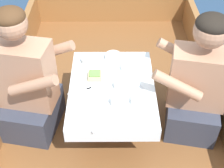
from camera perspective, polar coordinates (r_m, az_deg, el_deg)
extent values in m
plane|color=navy|center=(2.69, 0.01, -13.13)|extent=(60.00, 60.00, 0.00)
cube|color=brown|center=(2.56, 0.01, -10.96)|extent=(1.75, 3.35, 0.34)
cube|color=#936033|center=(3.60, -0.13, 14.15)|extent=(1.63, 0.06, 0.37)
cylinder|color=#B2B2B7|center=(2.31, 0.00, -4.44)|extent=(0.07, 0.07, 0.40)
cube|color=brown|center=(2.16, 0.00, -0.65)|extent=(0.56, 0.76, 0.02)
cube|color=white|center=(2.15, 0.00, -0.43)|extent=(0.59, 0.79, 0.00)
cube|color=white|center=(1.92, 0.06, -9.57)|extent=(0.59, 0.00, 0.10)
cube|color=white|center=(2.49, -0.05, 4.83)|extent=(0.59, 0.00, 0.10)
cube|color=#333847|center=(2.45, -14.25, -5.08)|extent=(0.44, 0.50, 0.26)
cube|color=tan|center=(2.19, -15.87, 1.65)|extent=(0.43, 0.29, 0.49)
sphere|color=tan|center=(1.97, -18.03, 10.48)|extent=(0.20, 0.20, 0.20)
ellipsoid|color=#472D19|center=(1.95, -18.31, 11.61)|extent=(0.19, 0.19, 0.11)
cylinder|color=tan|center=(2.21, -10.90, 5.90)|extent=(0.34, 0.13, 0.21)
cylinder|color=tan|center=(1.96, -14.27, -0.28)|extent=(0.34, 0.13, 0.21)
cube|color=#333847|center=(2.45, 14.23, -5.03)|extent=(0.44, 0.50, 0.26)
cube|color=tan|center=(2.22, 15.70, 1.08)|extent=(0.43, 0.29, 0.43)
sphere|color=tan|center=(2.00, 17.68, 9.22)|extent=(0.22, 0.22, 0.22)
ellipsoid|color=black|center=(1.97, 17.98, 10.42)|extent=(0.21, 0.21, 0.12)
cylinder|color=tan|center=(2.02, 11.85, -0.29)|extent=(0.34, 0.13, 0.21)
cylinder|color=tan|center=(2.30, 12.16, 5.65)|extent=(0.34, 0.13, 0.21)
cylinder|color=silver|center=(2.21, -3.11, 1.04)|extent=(0.18, 0.18, 0.01)
cylinder|color=silver|center=(2.02, -4.49, -3.76)|extent=(0.17, 0.17, 0.01)
cube|color=#E0BC7F|center=(2.19, -3.14, 1.49)|extent=(0.09, 0.09, 0.04)
cube|color=#669347|center=(2.18, -3.16, 1.97)|extent=(0.08, 0.07, 0.01)
cylinder|color=silver|center=(2.38, 0.21, 5.00)|extent=(0.12, 0.12, 0.04)
cylinder|color=beige|center=(2.37, 0.21, 5.20)|extent=(0.10, 0.10, 0.02)
cylinder|color=silver|center=(2.35, -3.94, 4.46)|extent=(0.14, 0.14, 0.04)
cylinder|color=beige|center=(2.35, -3.96, 4.65)|extent=(0.11, 0.11, 0.02)
cylinder|color=silver|center=(2.28, 3.54, 3.10)|extent=(0.15, 0.15, 0.04)
cylinder|color=beige|center=(2.28, 3.55, 3.30)|extent=(0.12, 0.12, 0.02)
cylinder|color=silver|center=(2.03, 5.34, -3.07)|extent=(0.13, 0.13, 0.04)
cylinder|color=beige|center=(2.02, 5.36, -2.87)|extent=(0.11, 0.11, 0.02)
cylinder|color=silver|center=(2.00, 0.73, -3.25)|extent=(0.07, 0.07, 0.06)
torus|color=silver|center=(2.00, 1.96, -3.19)|extent=(0.04, 0.01, 0.04)
cylinder|color=#3D2314|center=(1.99, 0.74, -2.91)|extent=(0.06, 0.06, 0.01)
cylinder|color=silver|center=(2.12, 1.30, -0.19)|extent=(0.07, 0.07, 0.06)
torus|color=silver|center=(2.12, 2.47, -0.12)|extent=(0.04, 0.01, 0.04)
cylinder|color=#3D2314|center=(2.11, 1.31, 0.16)|extent=(0.06, 0.06, 0.01)
cube|color=silver|center=(2.12, -5.95, -1.36)|extent=(0.16, 0.08, 0.00)
cube|color=silver|center=(2.14, -4.17, -0.86)|extent=(0.04, 0.03, 0.00)
cube|color=silver|center=(1.92, -4.78, -7.31)|extent=(0.11, 0.14, 0.00)
cube|color=silver|center=(2.17, 4.73, 0.01)|extent=(0.11, 0.14, 0.00)
ellipsoid|color=silver|center=(2.21, 3.58, 1.03)|extent=(0.04, 0.02, 0.01)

